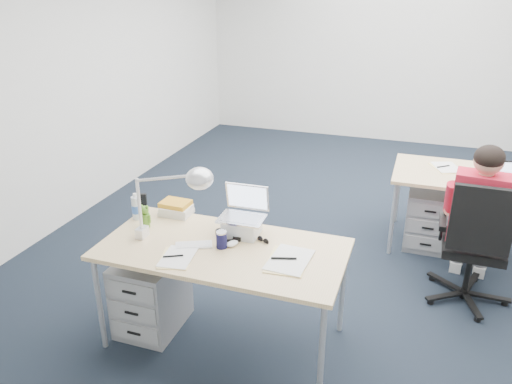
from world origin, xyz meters
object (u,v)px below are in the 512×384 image
at_px(drawer_pedestal_far, 428,217).
at_px(cordless_phone, 144,203).
at_px(desk_far, 486,181).
at_px(water_bottle, 136,206).
at_px(book_stack, 176,208).
at_px(desk_near, 223,253).
at_px(drawer_pedestal_near, 152,293).
at_px(bear_figurine, 145,216).
at_px(seated_person, 477,219).
at_px(computer_mouse, 232,244).
at_px(sunglasses, 263,240).
at_px(wireless_keyboard, 194,245).
at_px(dark_laptop, 509,176).
at_px(can_koozie, 222,239).
at_px(office_chair, 469,268).
at_px(silver_laptop, 242,213).
at_px(desk_lamp, 162,202).
at_px(headphones, 229,235).

xyz_separation_m(drawer_pedestal_far, cordless_phone, (-2.05, -1.61, 0.53)).
height_order(desk_far, water_bottle, water_bottle).
distance_m(water_bottle, book_stack, 0.29).
distance_m(desk_near, drawer_pedestal_near, 0.68).
bearing_deg(desk_far, bear_figurine, -141.88).
bearing_deg(water_bottle, seated_person, 23.37).
bearing_deg(computer_mouse, sunglasses, 58.91).
distance_m(computer_mouse, water_bottle, 0.82).
bearing_deg(drawer_pedestal_near, computer_mouse, 6.69).
height_order(wireless_keyboard, dark_laptop, dark_laptop).
bearing_deg(can_koozie, wireless_keyboard, -167.43).
relative_size(drawer_pedestal_near, cordless_phone, 3.59).
bearing_deg(cordless_phone, desk_far, 16.64).
relative_size(desk_far, office_chair, 1.55).
relative_size(drawer_pedestal_near, dark_laptop, 1.70).
relative_size(office_chair, silver_laptop, 3.19).
distance_m(seated_person, dark_laptop, 0.55).
xyz_separation_m(silver_laptop, book_stack, (-0.57, 0.14, -0.11)).
relative_size(drawer_pedestal_far, cordless_phone, 3.59).
bearing_deg(seated_person, dark_laptop, 68.83).
distance_m(silver_laptop, wireless_keyboard, 0.38).
distance_m(desk_near, desk_lamp, 0.52).
height_order(desk_far, sunglasses, sunglasses).
xyz_separation_m(silver_laptop, bear_figurine, (-0.68, -0.11, -0.08)).
relative_size(sunglasses, desk_lamp, 0.17).
bearing_deg(dark_laptop, wireless_keyboard, -151.87).
distance_m(water_bottle, dark_laptop, 3.00).
height_order(seated_person, computer_mouse, seated_person).
height_order(computer_mouse, can_koozie, can_koozie).
relative_size(desk_far, bear_figurine, 9.49).
xyz_separation_m(desk_far, can_koozie, (-1.74, -1.95, 0.10)).
bearing_deg(book_stack, drawer_pedestal_near, -94.75).
xyz_separation_m(water_bottle, sunglasses, (0.98, -0.03, -0.09)).
distance_m(desk_far, cordless_phone, 2.99).
height_order(drawer_pedestal_far, water_bottle, water_bottle).
xyz_separation_m(desk_near, dark_laptop, (1.86, 1.66, 0.16)).
height_order(office_chair, water_bottle, office_chair).
xyz_separation_m(wireless_keyboard, sunglasses, (0.41, 0.20, 0.01)).
xyz_separation_m(headphones, dark_laptop, (1.87, 1.52, 0.10)).
relative_size(drawer_pedestal_far, headphones, 2.59).
xyz_separation_m(can_koozie, bear_figurine, (-0.62, 0.10, 0.03)).
relative_size(office_chair, cordless_phone, 6.76).
xyz_separation_m(office_chair, sunglasses, (-1.39, -0.88, 0.45)).
height_order(seated_person, dark_laptop, seated_person).
xyz_separation_m(drawer_pedestal_far, silver_laptop, (-1.24, -1.70, 0.62)).
bearing_deg(desk_near, office_chair, 32.74).
height_order(water_bottle, sunglasses, water_bottle).
distance_m(wireless_keyboard, headphones, 0.26).
distance_m(office_chair, sunglasses, 1.70).
xyz_separation_m(office_chair, water_bottle, (-2.36, -0.85, 0.54)).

